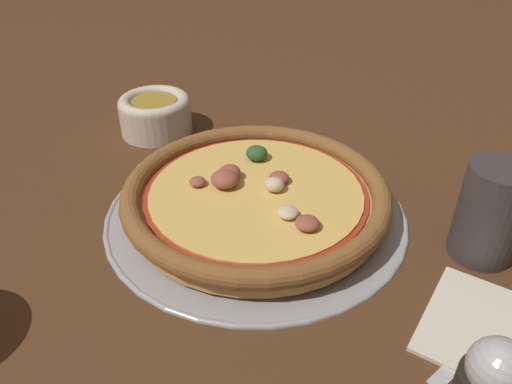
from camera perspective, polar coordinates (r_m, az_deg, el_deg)
ground_plane at (r=0.57m, az=0.00°, el=-2.38°), size 3.00×3.00×0.00m
pizza_tray at (r=0.57m, az=0.00°, el=-2.12°), size 0.34×0.34×0.01m
pizza at (r=0.56m, az=-0.01°, el=-0.34°), size 0.30×0.30×0.04m
bowl_near at (r=0.75m, az=-11.43°, el=8.85°), size 0.10×0.10×0.06m
drinking_cup at (r=0.54m, az=25.27°, el=-2.12°), size 0.06×0.06×0.10m
napkin at (r=0.49m, az=26.43°, el=-14.46°), size 0.14×0.13×0.01m
fork at (r=0.49m, az=25.68°, el=-13.62°), size 0.05×0.16×0.00m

